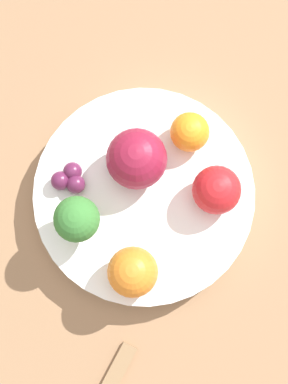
{
  "coord_description": "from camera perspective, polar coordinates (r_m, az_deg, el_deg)",
  "views": [
    {
      "loc": [
        0.03,
        0.11,
        0.7
      ],
      "look_at": [
        0.0,
        0.0,
        0.06
      ],
      "focal_mm": 60.0,
      "sensor_mm": 36.0,
      "label": 1
    }
  ],
  "objects": [
    {
      "name": "spoon",
      "position": [
        0.68,
        -2.85,
        -16.4
      ],
      "size": [
        0.07,
        0.07,
        0.01
      ],
      "color": "olive",
      "rests_on": "table_surface"
    },
    {
      "name": "apple_green",
      "position": [
        0.64,
        6.47,
        0.18
      ],
      "size": [
        0.05,
        0.05,
        0.05
      ],
      "color": "red",
      "rests_on": "bowl"
    },
    {
      "name": "ground_plane",
      "position": [
        0.71,
        0.0,
        -0.94
      ],
      "size": [
        6.0,
        6.0,
        0.0
      ],
      "primitive_type": "plane",
      "color": "gray"
    },
    {
      "name": "bowl",
      "position": [
        0.67,
        0.0,
        -0.42
      ],
      "size": [
        0.23,
        0.23,
        0.03
      ],
      "color": "white",
      "rests_on": "table_surface"
    },
    {
      "name": "grape_cluster",
      "position": [
        0.65,
        -6.64,
        1.17
      ],
      "size": [
        0.03,
        0.03,
        0.02
      ],
      "color": "#5B1E42",
      "rests_on": "bowl"
    },
    {
      "name": "table_surface",
      "position": [
        0.7,
        0.0,
        -0.8
      ],
      "size": [
        1.2,
        1.2,
        0.02
      ],
      "color": "#936D4C",
      "rests_on": "ground_plane"
    },
    {
      "name": "apple_red",
      "position": [
        0.63,
        -0.52,
        3.0
      ],
      "size": [
        0.06,
        0.06,
        0.06
      ],
      "color": "maroon",
      "rests_on": "bowl"
    },
    {
      "name": "broccoli",
      "position": [
        0.62,
        -5.98,
        -2.45
      ],
      "size": [
        0.05,
        0.05,
        0.06
      ],
      "color": "#99C17A",
      "rests_on": "bowl"
    },
    {
      "name": "orange_front",
      "position": [
        0.62,
        -1.01,
        -7.13
      ],
      "size": [
        0.05,
        0.05,
        0.05
      ],
      "color": "orange",
      "rests_on": "bowl"
    },
    {
      "name": "orange_back",
      "position": [
        0.65,
        4.09,
        5.34
      ],
      "size": [
        0.04,
        0.04,
        0.04
      ],
      "color": "orange",
      "rests_on": "bowl"
    }
  ]
}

